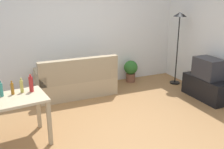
# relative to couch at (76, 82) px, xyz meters

# --- Properties ---
(ground_plane) EXTENTS (5.20, 4.40, 0.02)m
(ground_plane) POSITION_rel_couch_xyz_m (0.31, -1.59, -0.32)
(ground_plane) COLOR #9E7042
(wall_rear) EXTENTS (5.20, 0.10, 2.70)m
(wall_rear) POSITION_rel_couch_xyz_m (0.31, 0.61, 1.04)
(wall_rear) COLOR white
(wall_rear) RESTS_ON ground_plane
(couch) EXTENTS (1.75, 0.84, 0.92)m
(couch) POSITION_rel_couch_xyz_m (0.00, 0.00, 0.00)
(couch) COLOR tan
(couch) RESTS_ON ground_plane
(tv_stand) EXTENTS (0.44, 1.10, 0.48)m
(tv_stand) POSITION_rel_couch_xyz_m (2.56, -1.37, -0.07)
(tv_stand) COLOR black
(tv_stand) RESTS_ON ground_plane
(tv) EXTENTS (0.41, 0.60, 0.44)m
(tv) POSITION_rel_couch_xyz_m (2.57, -1.37, 0.39)
(tv) COLOR #2D2D33
(tv) RESTS_ON tv_stand
(torchiere_lamp) EXTENTS (0.32, 0.32, 1.81)m
(torchiere_lamp) POSITION_rel_couch_xyz_m (2.56, -0.27, 1.11)
(torchiere_lamp) COLOR black
(torchiere_lamp) RESTS_ON ground_plane
(desk) EXTENTS (1.27, 0.84, 0.76)m
(desk) POSITION_rel_couch_xyz_m (-1.55, -1.59, 0.34)
(desk) COLOR #C6B28E
(desk) RESTS_ON ground_plane
(potted_plant) EXTENTS (0.36, 0.36, 0.57)m
(potted_plant) POSITION_rel_couch_xyz_m (1.57, 0.31, 0.02)
(potted_plant) COLOR brown
(potted_plant) RESTS_ON ground_plane
(bottle_tall) EXTENTS (0.06, 0.06, 0.25)m
(bottle_tall) POSITION_rel_couch_xyz_m (-1.57, -1.44, 0.56)
(bottle_tall) COLOR teal
(bottle_tall) RESTS_ON desk
(bottle_amber) EXTENTS (0.05, 0.05, 0.22)m
(bottle_amber) POSITION_rel_couch_xyz_m (-1.41, -1.43, 0.55)
(bottle_amber) COLOR #9E6019
(bottle_amber) RESTS_ON desk
(bottle_squat) EXTENTS (0.05, 0.05, 0.24)m
(bottle_squat) POSITION_rel_couch_xyz_m (-1.27, -1.40, 0.56)
(bottle_squat) COLOR #BCB24C
(bottle_squat) RESTS_ON desk
(bottle_red) EXTENTS (0.07, 0.07, 0.28)m
(bottle_red) POSITION_rel_couch_xyz_m (-1.13, -1.42, 0.58)
(bottle_red) COLOR #AD2323
(bottle_red) RESTS_ON desk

